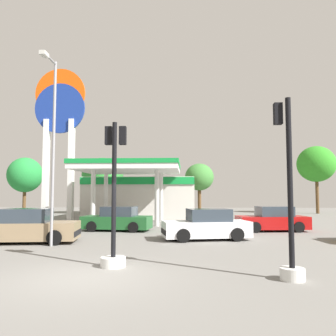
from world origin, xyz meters
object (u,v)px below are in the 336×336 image
object	(u,v)px
station_pole_sign	(60,123)
car_1	(206,226)
tree_3	(316,164)
traffic_signal_0	(289,217)
tree_0	(25,175)
car_5	(272,220)
corner_streetlamp	(52,135)
tree_1	(103,175)
traffic_signal_3	(114,214)
car_4	(29,227)
tree_2	(199,177)
car_2	(117,220)

from	to	relation	value
station_pole_sign	car_1	distance (m)	17.47
tree_3	car_1	bearing A→B (deg)	-121.35
traffic_signal_0	tree_0	xyz separation A→B (m)	(-21.30, 29.90, 2.74)
car_1	car_5	distance (m)	5.64
corner_streetlamp	car_1	bearing A→B (deg)	21.50
car_5	car_1	bearing A→B (deg)	-136.01
tree_1	traffic_signal_3	bearing A→B (deg)	-75.47
car_1	tree_0	world-z (taller)	tree_0
car_4	tree_2	xyz separation A→B (m)	(8.48, 23.50, 3.31)
tree_1	station_pole_sign	bearing A→B (deg)	-97.89
tree_0	tree_3	bearing A→B (deg)	-0.64
car_4	tree_3	xyz separation A→B (m)	(21.34, 23.45, 4.72)
car_4	tree_2	distance (m)	25.20
car_1	car_2	distance (m)	6.17
traffic_signal_0	car_5	bearing A→B (deg)	78.28
traffic_signal_3	car_4	bearing A→B (deg)	135.50
car_2	car_4	world-z (taller)	car_4
car_5	car_2	bearing A→B (deg)	-178.11
car_5	tree_1	world-z (taller)	tree_1
traffic_signal_3	tree_3	world-z (taller)	tree_3
tree_1	corner_streetlamp	distance (m)	23.41
traffic_signal_3	tree_0	distance (m)	33.09
car_5	tree_0	world-z (taller)	tree_0
traffic_signal_3	tree_2	xyz separation A→B (m)	(3.67, 28.23, 2.45)
tree_0	car_2	bearing A→B (deg)	-52.02
tree_2	corner_streetlamp	size ratio (longest dim) A/B	0.71
station_pole_sign	traffic_signal_0	world-z (taller)	station_pole_sign
car_1	traffic_signal_0	bearing A→B (deg)	-77.46
tree_3	car_2	bearing A→B (deg)	-135.04
traffic_signal_0	tree_3	world-z (taller)	tree_3
station_pole_sign	traffic_signal_3	world-z (taller)	station_pole_sign
car_2	car_5	distance (m)	9.06
car_2	tree_0	xyz separation A→B (m)	(-14.63, 18.74, 3.68)
car_1	car_2	world-z (taller)	car_1
traffic_signal_3	corner_streetlamp	bearing A→B (deg)	133.41
traffic_signal_0	car_4	bearing A→B (deg)	147.68
corner_streetlamp	car_4	bearing A→B (deg)	141.34
tree_1	tree_3	size ratio (longest dim) A/B	0.82
tree_2	traffic_signal_0	bearing A→B (deg)	-87.79
station_pole_sign	car_1	bearing A→B (deg)	-44.04
tree_3	corner_streetlamp	distance (m)	31.65
tree_3	corner_streetlamp	size ratio (longest dim) A/B	0.94
corner_streetlamp	station_pole_sign	bearing A→B (deg)	109.61
station_pole_sign	car_5	world-z (taller)	station_pole_sign
station_pole_sign	car_2	size ratio (longest dim) A/B	3.05
car_4	tree_1	xyz separation A→B (m)	(-2.13, 22.03, 3.52)
car_4	tree_3	distance (m)	32.06
car_4	traffic_signal_0	world-z (taller)	traffic_signal_0
station_pole_sign	car_2	distance (m)	12.25
tree_2	corner_streetlamp	world-z (taller)	corner_streetlamp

